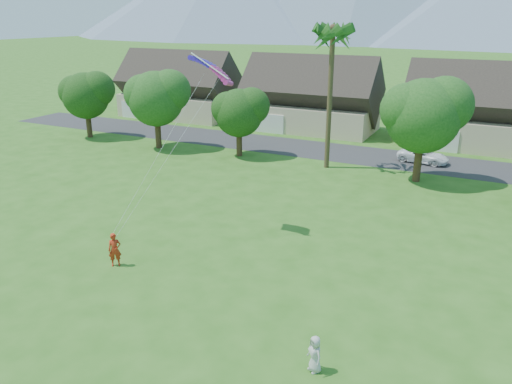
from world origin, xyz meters
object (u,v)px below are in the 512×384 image
Objects in this scene: watcher at (315,354)px; parafoil_kite at (213,67)px; kite_flyer at (115,250)px; parked_car at (423,156)px.

parafoil_kite is at bearing 172.78° from watcher.
kite_flyer reaches higher than watcher.
kite_flyer is 1.24× the size of watcher.
parafoil_kite is (2.38, 6.96, 9.26)m from kite_flyer.
kite_flyer is 13.26m from watcher.
parked_car is at bearing 63.33° from parafoil_kite.
kite_flyer is at bearing -111.97° from parafoil_kite.
parafoil_kite is at bearing 29.56° from kite_flyer.
kite_flyer is 0.41× the size of parked_car.
watcher is (12.83, -3.33, -0.18)m from kite_flyer.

